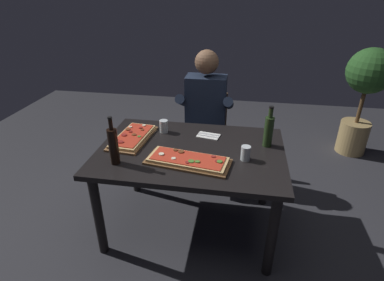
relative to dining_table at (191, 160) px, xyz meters
The scene contains 12 objects.
ground_plane 0.64m from the dining_table, ahead, with size 6.40×6.40×0.00m, color #2D2D33.
dining_table is the anchor object (origin of this frame).
pizza_rectangular_front 0.23m from the dining_table, 86.62° to the right, with size 0.62×0.33×0.05m.
pizza_rectangular_left 0.51m from the dining_table, 169.74° to the left, with size 0.29×0.51×0.05m.
wine_bottle_dark 0.61m from the dining_table, 150.20° to the right, with size 0.07×0.07×0.35m.
oil_bottle_amber 0.63m from the dining_table, 15.35° to the left, with size 0.07×0.07×0.32m.
tumbler_near_camera 0.44m from the dining_table, 11.83° to the right, with size 0.07×0.07×0.11m.
tumbler_far_side 0.41m from the dining_table, 136.43° to the left, with size 0.07×0.07×0.10m.
napkin_cutlery_set 0.28m from the dining_table, 66.67° to the left, with size 0.20×0.14×0.01m.
diner_chair 0.87m from the dining_table, 89.05° to the left, with size 0.44×0.44×0.87m.
seated_diner 0.74m from the dining_table, 88.89° to the left, with size 0.53×0.41×1.33m.
potted_plant_corner 2.35m from the dining_table, 42.89° to the left, with size 0.50×0.50×1.25m.
Camera 1 is at (0.34, -2.00, 1.87)m, focal length 28.74 mm.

